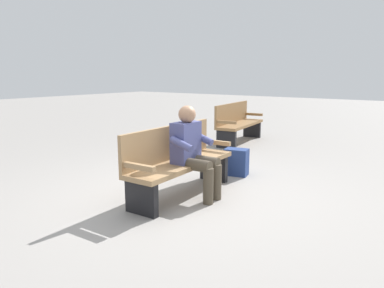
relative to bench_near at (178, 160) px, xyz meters
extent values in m
plane|color=gray|center=(0.00, 0.07, -0.46)|extent=(40.00, 40.00, 0.00)
cube|color=#9E7A51|center=(0.00, 0.07, -0.04)|extent=(1.82, 0.55, 0.06)
cube|color=#9E7A51|center=(0.01, -0.14, 0.22)|extent=(1.80, 0.12, 0.45)
cube|color=#9E7A51|center=(-0.85, 0.04, 0.11)|extent=(0.08, 0.48, 0.06)
cube|color=#9E7A51|center=(0.85, 0.10, 0.11)|extent=(0.08, 0.48, 0.06)
cube|color=black|center=(-0.80, 0.04, -0.26)|extent=(0.10, 0.43, 0.39)
cube|color=black|center=(0.80, 0.10, -0.26)|extent=(0.10, 0.43, 0.39)
cube|color=#474C84|center=(-0.01, 0.12, 0.25)|extent=(0.41, 0.24, 0.52)
sphere|color=#A87A5B|center=(-0.01, 0.14, 0.61)|extent=(0.22, 0.22, 0.22)
cylinder|color=#4C4233|center=(-0.12, 0.33, 0.01)|extent=(0.17, 0.43, 0.15)
cylinder|color=#4C4233|center=(0.08, 0.33, 0.01)|extent=(0.17, 0.43, 0.15)
cylinder|color=#4C4233|center=(-0.13, 0.52, -0.23)|extent=(0.13, 0.13, 0.45)
cylinder|color=#4C4233|center=(0.07, 0.52, -0.23)|extent=(0.13, 0.13, 0.45)
cylinder|color=#474C84|center=(-0.26, 0.21, 0.28)|extent=(0.10, 0.32, 0.18)
cylinder|color=#474C84|center=(0.22, 0.23, 0.28)|extent=(0.10, 0.32, 0.18)
cube|color=navy|center=(-1.25, 0.17, -0.25)|extent=(0.30, 0.40, 0.42)
cube|color=navy|center=(-1.38, 0.14, -0.31)|extent=(0.09, 0.25, 0.19)
cube|color=olive|center=(-3.73, -1.11, -0.04)|extent=(1.85, 0.70, 0.06)
cube|color=olive|center=(-3.70, -1.32, 0.22)|extent=(1.79, 0.27, 0.45)
cube|color=olive|center=(-4.57, -1.21, 0.11)|extent=(0.12, 0.48, 0.06)
cube|color=olive|center=(-2.88, -1.00, 0.11)|extent=(0.12, 0.48, 0.06)
cube|color=black|center=(-4.52, -1.21, -0.26)|extent=(0.13, 0.44, 0.39)
cube|color=black|center=(-2.93, -1.01, -0.26)|extent=(0.13, 0.44, 0.39)
camera|label=1|loc=(3.59, 2.84, 1.11)|focal=33.77mm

